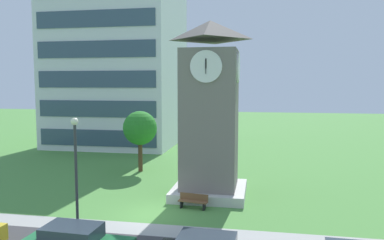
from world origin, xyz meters
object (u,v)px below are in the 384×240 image
(clock_tower, at_px, (210,118))
(tree_by_building, at_px, (140,128))
(street_lamp, at_px, (76,164))
(park_bench, at_px, (193,201))

(clock_tower, height_order, tree_by_building, clock_tower)
(clock_tower, relative_size, street_lamp, 1.97)
(tree_by_building, bearing_deg, clock_tower, -40.77)
(park_bench, xyz_separation_m, tree_by_building, (-6.17, 8.74, 3.26))
(park_bench, distance_m, tree_by_building, 11.18)
(clock_tower, height_order, park_bench, clock_tower)
(street_lamp, height_order, tree_by_building, street_lamp)
(park_bench, bearing_deg, tree_by_building, 125.21)
(clock_tower, xyz_separation_m, street_lamp, (-5.50, -8.05, -1.58))
(clock_tower, bearing_deg, tree_by_building, 139.23)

